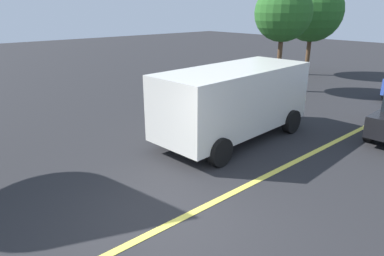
# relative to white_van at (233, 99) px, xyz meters

# --- Properties ---
(ground_plane) EXTENTS (80.00, 80.00, 0.00)m
(ground_plane) POSITION_rel_white_van_xyz_m (-4.22, -2.28, -1.27)
(ground_plane) COLOR #262628
(lane_marking_centre) EXTENTS (28.00, 0.16, 0.01)m
(lane_marking_centre) POSITION_rel_white_van_xyz_m (-1.22, -2.28, -1.26)
(lane_marking_centre) COLOR #E0D14C
(white_van) EXTENTS (5.31, 2.52, 2.20)m
(white_van) POSITION_rel_white_van_xyz_m (0.00, 0.00, 0.00)
(white_van) COLOR silver
(white_van) RESTS_ON ground_plane
(tree_left_verge) EXTENTS (3.45, 3.45, 5.39)m
(tree_left_verge) POSITION_rel_white_van_xyz_m (11.45, 4.36, 2.39)
(tree_left_verge) COLOR #513823
(tree_left_verge) RESTS_ON ground_plane
(tree_right_verge) EXTENTS (2.63, 2.63, 4.96)m
(tree_right_verge) POSITION_rel_white_van_xyz_m (6.57, 3.00, 2.36)
(tree_right_verge) COLOR #513823
(tree_right_verge) RESTS_ON ground_plane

